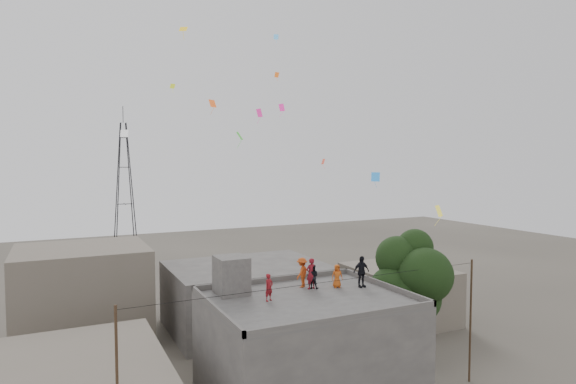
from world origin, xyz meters
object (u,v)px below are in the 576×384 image
(tree, at_px, (412,281))
(transmission_tower, at_px, (125,196))
(stair_head_box, at_px, (231,275))
(person_red_adult, at_px, (311,274))
(person_dark_adult, at_px, (361,272))

(tree, xyz_separation_m, transmission_tower, (-11.37, 39.40, 2.97))
(stair_head_box, bearing_deg, person_red_adult, -13.20)
(stair_head_box, height_order, tree, tree)
(transmission_tower, xyz_separation_m, person_red_adult, (5.10, -38.41, -2.11))
(person_red_adult, bearing_deg, transmission_tower, -91.43)
(tree, bearing_deg, transmission_tower, 106.09)
(tree, height_order, person_red_adult, tree)
(stair_head_box, bearing_deg, person_dark_adult, -15.22)
(tree, xyz_separation_m, person_dark_adult, (-3.54, 0.09, 0.88))
(person_red_adult, xyz_separation_m, person_dark_adult, (2.73, -0.90, 0.02))
(stair_head_box, xyz_separation_m, person_red_adult, (4.30, -1.01, -0.14))
(person_dark_adult, bearing_deg, transmission_tower, 100.27)
(stair_head_box, distance_m, tree, 10.80)
(tree, bearing_deg, person_red_adult, 170.97)
(tree, relative_size, person_dark_adult, 5.15)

